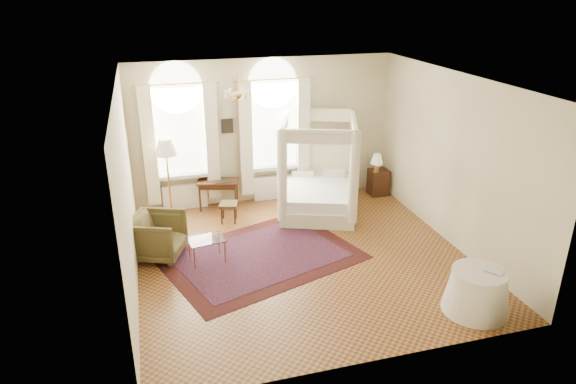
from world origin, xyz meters
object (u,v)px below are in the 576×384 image
stool (229,206)px  armchair (158,236)px  side_table (477,291)px  floor_lamp (166,151)px  coffee_table (207,241)px  writing_desk (218,185)px  nightstand (378,182)px  canopy_bed (318,191)px

stool → armchair: (-1.53, -1.17, 0.06)m
side_table → floor_lamp: bearing=132.3°
stool → coffee_table: size_ratio=0.64×
writing_desk → side_table: bearing=-57.1°
nightstand → canopy_bed: bearing=-162.0°
writing_desk → coffee_table: (-0.58, -2.34, -0.18)m
canopy_bed → armchair: size_ratio=2.59×
nightstand → armchair: armchair is taller
stool → coffee_table: coffee_table is taller
canopy_bed → armchair: (-3.55, -1.15, -0.07)m
nightstand → stool: nightstand is taller
floor_lamp → stool: bearing=-22.6°
nightstand → floor_lamp: floor_lamp is taller
stool → floor_lamp: 1.74m
coffee_table → floor_lamp: 2.42m
writing_desk → side_table: (3.27, -5.05, -0.24)m
floor_lamp → side_table: size_ratio=1.75×
canopy_bed → floor_lamp: size_ratio=1.32×
nightstand → side_table: side_table is taller
writing_desk → floor_lamp: 1.47m
side_table → canopy_bed: bearing=105.1°
stool → armchair: armchair is taller
canopy_bed → stool: (-2.02, 0.02, -0.13)m
canopy_bed → stool: size_ratio=5.22×
coffee_table → side_table: size_ratio=0.70×
writing_desk → floor_lamp: floor_lamp is taller
canopy_bed → side_table: 4.43m
canopy_bed → writing_desk: bearing=159.9°
floor_lamp → side_table: 6.58m
nightstand → writing_desk: size_ratio=0.63×
armchair → floor_lamp: (0.35, 1.66, 1.12)m
nightstand → writing_desk: writing_desk is taller
stool → coffee_table: bearing=-113.1°
coffee_table → stool: bearing=66.9°
stool → floor_lamp: size_ratio=0.25×
armchair → coffee_table: (0.85, -0.42, -0.01)m
nightstand → stool: bearing=-171.7°
canopy_bed → floor_lamp: bearing=170.9°
writing_desk → armchair: size_ratio=1.08×
stool → nightstand: bearing=8.3°
nightstand → side_table: (-0.59, -4.84, 0.03)m
nightstand → stool: size_ratio=1.37×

